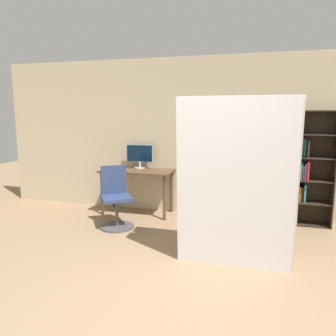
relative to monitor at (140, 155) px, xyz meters
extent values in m
cube|color=#C6B793|center=(1.31, 0.15, 0.33)|extent=(8.00, 0.06, 2.70)
cube|color=brown|center=(0.01, -0.18, -0.26)|extent=(1.25, 0.59, 0.03)
cylinder|color=brown|center=(-0.55, -0.42, -0.65)|extent=(0.05, 0.05, 0.75)
cylinder|color=brown|center=(0.58, -0.42, -0.65)|extent=(0.05, 0.05, 0.75)
cylinder|color=brown|center=(-0.55, 0.06, -0.65)|extent=(0.05, 0.05, 0.75)
cylinder|color=brown|center=(0.58, 0.06, -0.65)|extent=(0.05, 0.05, 0.75)
cylinder|color=#B7B7BC|center=(0.00, 0.00, -0.23)|extent=(0.20, 0.20, 0.02)
cylinder|color=#B7B7BC|center=(0.00, 0.00, -0.17)|extent=(0.04, 0.04, 0.11)
cube|color=#B7B7BC|center=(0.00, 0.00, 0.03)|extent=(0.49, 0.02, 0.31)
cube|color=#0A1E38|center=(0.00, 0.00, 0.03)|extent=(0.47, 0.03, 0.29)
cylinder|color=#4C4C51|center=(-0.03, -0.96, -1.01)|extent=(0.52, 0.52, 0.03)
cylinder|color=#4C4C51|center=(-0.03, -0.96, -0.78)|extent=(0.05, 0.05, 0.42)
cube|color=navy|center=(-0.03, -0.96, -0.55)|extent=(0.61, 0.61, 0.05)
cube|color=navy|center=(-0.14, -0.80, -0.30)|extent=(0.35, 0.25, 0.45)
cube|color=#2D2319|center=(2.54, -0.03, -0.12)|extent=(0.02, 0.30, 1.80)
cube|color=#2D2319|center=(3.16, -0.03, -0.12)|extent=(0.02, 0.30, 1.80)
cube|color=#2D2319|center=(2.85, 0.11, -0.12)|extent=(0.64, 0.02, 1.80)
cube|color=#2D2319|center=(2.85, -0.03, -1.01)|extent=(0.61, 0.26, 0.02)
cube|color=#2D2319|center=(2.85, -0.03, -0.66)|extent=(0.61, 0.26, 0.02)
cube|color=#2D2319|center=(2.85, -0.03, -0.30)|extent=(0.61, 0.26, 0.02)
cube|color=#2D2319|center=(2.85, -0.03, 0.06)|extent=(0.61, 0.26, 0.02)
cube|color=#2D2319|center=(2.85, -0.03, 0.41)|extent=(0.61, 0.26, 0.02)
cube|color=#2D2319|center=(2.85, -0.03, 0.77)|extent=(0.61, 0.26, 0.02)
cube|color=#1E4C9E|center=(2.57, 0.00, -0.89)|extent=(0.03, 0.17, 0.23)
cube|color=#7A2D84|center=(2.61, -0.06, -0.89)|extent=(0.03, 0.20, 0.23)
cube|color=#7A2D84|center=(2.63, -0.03, -0.86)|extent=(0.02, 0.21, 0.30)
cube|color=silver|center=(2.66, -0.01, -0.86)|extent=(0.03, 0.20, 0.29)
cube|color=#7A2D84|center=(2.57, -0.03, -0.50)|extent=(0.03, 0.17, 0.30)
cube|color=brown|center=(2.61, -0.08, -0.51)|extent=(0.02, 0.17, 0.28)
cube|color=orange|center=(2.64, -0.07, -0.52)|extent=(0.03, 0.19, 0.26)
cube|color=#232328|center=(2.67, 0.00, -0.50)|extent=(0.02, 0.17, 0.29)
cube|color=orange|center=(2.70, -0.02, -0.53)|extent=(0.02, 0.16, 0.24)
cube|color=#232328|center=(2.73, -0.01, -0.53)|extent=(0.03, 0.18, 0.24)
cube|color=teal|center=(2.77, -0.02, -0.51)|extent=(0.03, 0.21, 0.28)
cube|color=#1E4C9E|center=(2.58, -0.04, -0.17)|extent=(0.04, 0.20, 0.25)
cube|color=orange|center=(2.62, -0.03, -0.14)|extent=(0.02, 0.22, 0.30)
cube|color=orange|center=(2.65, -0.04, -0.16)|extent=(0.02, 0.22, 0.26)
cube|color=red|center=(2.67, -0.04, -0.19)|extent=(0.02, 0.21, 0.21)
cube|color=teal|center=(2.70, -0.03, -0.15)|extent=(0.02, 0.21, 0.28)
cube|color=teal|center=(2.72, -0.05, -0.18)|extent=(0.02, 0.18, 0.23)
cube|color=#7A2D84|center=(2.75, -0.06, -0.16)|extent=(0.02, 0.21, 0.26)
cube|color=red|center=(2.79, -0.09, -0.15)|extent=(0.03, 0.15, 0.29)
cube|color=teal|center=(2.58, -0.07, 0.20)|extent=(0.03, 0.17, 0.26)
cube|color=red|center=(2.62, -0.04, 0.20)|extent=(0.04, 0.21, 0.26)
cube|color=#232328|center=(2.66, -0.01, 0.17)|extent=(0.04, 0.22, 0.21)
cube|color=#1E4C9E|center=(2.70, 0.00, 0.21)|extent=(0.02, 0.19, 0.29)
cube|color=#287A38|center=(2.73, -0.02, 0.20)|extent=(0.03, 0.15, 0.26)
cube|color=#232328|center=(2.77, -0.07, 0.20)|extent=(0.03, 0.19, 0.26)
cube|color=orange|center=(2.57, -0.06, 0.57)|extent=(0.03, 0.18, 0.29)
cube|color=teal|center=(2.60, -0.02, 0.56)|extent=(0.02, 0.20, 0.28)
cube|color=#7A2D84|center=(2.63, -0.03, 0.54)|extent=(0.03, 0.15, 0.24)
cube|color=#1E4C9E|center=(2.66, 0.00, 0.57)|extent=(0.04, 0.20, 0.30)
cube|color=silver|center=(1.81, -1.78, -0.05)|extent=(1.31, 0.32, 1.95)
cube|color=beige|center=(2.46, -1.78, -0.05)|extent=(0.01, 0.33, 1.91)
cube|color=silver|center=(1.81, -1.52, -0.05)|extent=(1.31, 0.32, 1.95)
cube|color=beige|center=(2.46, -1.52, -0.05)|extent=(0.01, 0.32, 1.91)
camera|label=1|loc=(2.03, -5.45, 0.73)|focal=35.00mm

